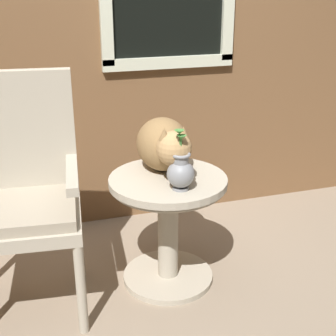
{
  "coord_description": "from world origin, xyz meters",
  "views": [
    {
      "loc": [
        -0.57,
        -1.92,
        1.48
      ],
      "look_at": [
        0.07,
        0.12,
        0.63
      ],
      "focal_mm": 51.01,
      "sensor_mm": 36.0,
      "label": 1
    }
  ],
  "objects_px": {
    "wicker_side_table": "(168,212)",
    "cat": "(164,145)",
    "wicker_chair": "(20,187)",
    "pewter_vase_with_ivy": "(181,171)"
  },
  "relations": [
    {
      "from": "wicker_side_table",
      "to": "cat",
      "type": "xyz_separation_m",
      "value": [
        0.01,
        0.1,
        0.32
      ]
    },
    {
      "from": "wicker_side_table",
      "to": "wicker_chair",
      "type": "xyz_separation_m",
      "value": [
        -0.69,
        0.05,
        0.21
      ]
    },
    {
      "from": "cat",
      "to": "wicker_side_table",
      "type": "bearing_deg",
      "value": -96.52
    },
    {
      "from": "cat",
      "to": "pewter_vase_with_ivy",
      "type": "relative_size",
      "value": 2.29
    },
    {
      "from": "cat",
      "to": "pewter_vase_with_ivy",
      "type": "height_order",
      "value": "pewter_vase_with_ivy"
    },
    {
      "from": "wicker_chair",
      "to": "cat",
      "type": "relative_size",
      "value": 1.67
    },
    {
      "from": "pewter_vase_with_ivy",
      "to": "cat",
      "type": "bearing_deg",
      "value": 90.63
    },
    {
      "from": "pewter_vase_with_ivy",
      "to": "wicker_chair",
      "type": "bearing_deg",
      "value": 164.28
    },
    {
      "from": "wicker_side_table",
      "to": "pewter_vase_with_ivy",
      "type": "relative_size",
      "value": 2.01
    },
    {
      "from": "wicker_side_table",
      "to": "wicker_chair",
      "type": "relative_size",
      "value": 0.53
    }
  ]
}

